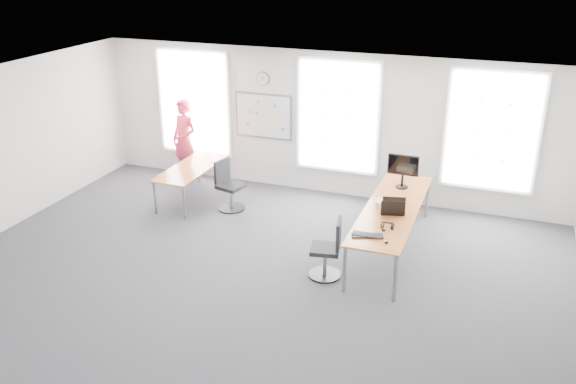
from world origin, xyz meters
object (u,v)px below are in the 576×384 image
at_px(keyboard, 367,235).
at_px(chair_right, 329,252).
at_px(monitor, 403,168).
at_px(desk_right, 392,210).
at_px(chair_left, 229,188).
at_px(person, 185,141).
at_px(headphones, 387,226).
at_px(desk_left, 191,170).

bearing_deg(keyboard, chair_right, 162.56).
xyz_separation_m(keyboard, monitor, (0.13, 2.17, 0.37)).
bearing_deg(chair_right, desk_right, 138.14).
bearing_deg(desk_right, keyboard, -96.84).
bearing_deg(chair_left, keyboard, -106.72).
distance_m(chair_left, person, 2.00).
relative_size(chair_right, headphones, 4.96).
bearing_deg(headphones, chair_left, 149.75).
relative_size(desk_right, chair_left, 3.28).
distance_m(keyboard, monitor, 2.20).
relative_size(chair_right, monitor, 1.58).
bearing_deg(keyboard, chair_left, 131.26).
distance_m(desk_right, desk_left, 4.40).
relative_size(desk_left, headphones, 9.56).
xyz_separation_m(desk_right, monitor, (-0.02, 0.95, 0.43)).
bearing_deg(desk_right, chair_left, 169.32).
relative_size(chair_left, headphones, 5.05).
bearing_deg(monitor, person, 171.27).
xyz_separation_m(desk_right, keyboard, (-0.15, -1.22, 0.06)).
height_order(chair_right, chair_left, chair_left).
bearing_deg(keyboard, headphones, 38.33).
bearing_deg(chair_left, headphones, -100.22).
distance_m(desk_left, chair_left, 0.96).
bearing_deg(desk_right, chair_right, -121.10).
relative_size(headphones, monitor, 0.32).
xyz_separation_m(person, monitor, (4.97, -0.81, 0.27)).
bearing_deg(headphones, chair_right, -162.54).
xyz_separation_m(person, keyboard, (4.85, -2.98, -0.10)).
xyz_separation_m(chair_right, person, (-4.25, 3.00, 0.49)).
relative_size(desk_left, person, 1.04).
xyz_separation_m(desk_left, chair_right, (3.58, -2.04, -0.21)).
xyz_separation_m(chair_right, monitor, (0.73, 2.18, 0.75)).
bearing_deg(person, desk_left, -36.30).
relative_size(person, headphones, 9.17).
xyz_separation_m(chair_right, keyboard, (0.60, 0.02, 0.39)).
distance_m(chair_left, monitor, 3.48).
relative_size(person, keyboard, 3.84).
distance_m(desk_right, keyboard, 1.23).
bearing_deg(person, monitor, 9.58).
distance_m(desk_left, chair_right, 4.13).
bearing_deg(monitor, desk_left, -177.56).
bearing_deg(chair_right, desk_left, -130.45).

